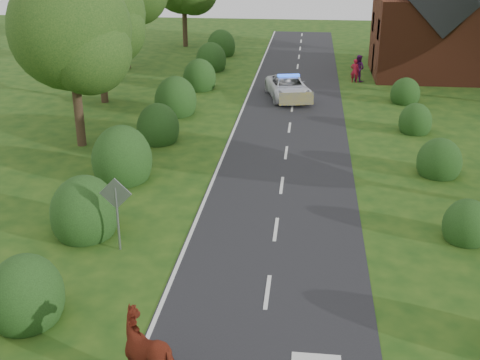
# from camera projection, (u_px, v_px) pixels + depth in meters

# --- Properties ---
(ground) EXTENTS (120.00, 120.00, 0.00)m
(ground) POSITION_uv_depth(u_px,v_px,m) (267.00, 292.00, 17.37)
(ground) COLOR #194212
(road) EXTENTS (6.00, 70.00, 0.02)m
(road) POSITION_uv_depth(u_px,v_px,m) (289.00, 133.00, 31.15)
(road) COLOR black
(road) RESTS_ON ground
(road_markings) EXTENTS (4.96, 70.00, 0.01)m
(road_markings) POSITION_uv_depth(u_px,v_px,m) (254.00, 145.00, 29.41)
(road_markings) COLOR white
(road_markings) RESTS_ON road
(hedgerow_left) EXTENTS (2.75, 50.41, 3.00)m
(hedgerow_left) POSITION_uv_depth(u_px,v_px,m) (149.00, 135.00, 28.53)
(hedgerow_left) COLOR #1C3614
(hedgerow_left) RESTS_ON ground
(hedgerow_right) EXTENTS (2.10, 45.78, 2.10)m
(hedgerow_right) POSITION_uv_depth(u_px,v_px,m) (434.00, 153.00, 26.76)
(hedgerow_right) COLOR #1C3614
(hedgerow_right) RESTS_ON ground
(tree_left_a) EXTENTS (5.74, 5.60, 8.38)m
(tree_left_a) POSITION_uv_depth(u_px,v_px,m) (75.00, 35.00, 27.28)
(tree_left_a) COLOR #332316
(tree_left_a) RESTS_ON ground
(tree_left_b) EXTENTS (5.74, 5.60, 8.07)m
(tree_left_b) POSITION_uv_depth(u_px,v_px,m) (101.00, 18.00, 34.91)
(tree_left_b) COLOR #332316
(tree_left_b) RESTS_ON ground
(road_sign) EXTENTS (1.06, 0.08, 2.53)m
(road_sign) POSITION_uv_depth(u_px,v_px,m) (116.00, 204.00, 19.12)
(road_sign) COLOR gray
(road_sign) RESTS_ON ground
(house) EXTENTS (8.00, 7.40, 9.17)m
(house) POSITION_uv_depth(u_px,v_px,m) (433.00, 22.00, 42.48)
(house) COLOR maroon
(house) RESTS_ON ground
(cow) EXTENTS (2.28, 1.78, 1.43)m
(cow) POSITION_uv_depth(u_px,v_px,m) (154.00, 354.00, 13.71)
(cow) COLOR #5C2110
(cow) RESTS_ON ground
(police_van) EXTENTS (3.38, 5.38, 1.53)m
(police_van) POSITION_uv_depth(u_px,v_px,m) (288.00, 88.00, 37.54)
(police_van) COLOR white
(police_van) RESTS_ON ground
(pedestrian_red) EXTENTS (0.62, 0.43, 1.62)m
(pedestrian_red) POSITION_uv_depth(u_px,v_px,m) (355.00, 71.00, 41.59)
(pedestrian_red) COLOR #B1152D
(pedestrian_red) RESTS_ON ground
(pedestrian_purple) EXTENTS (1.14, 1.10, 1.85)m
(pedestrian_purple) POSITION_uv_depth(u_px,v_px,m) (358.00, 68.00, 41.86)
(pedestrian_purple) COLOR #5E1766
(pedestrian_purple) RESTS_ON ground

